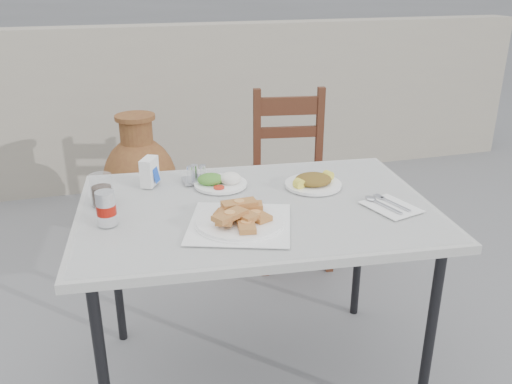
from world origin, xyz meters
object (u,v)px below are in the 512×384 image
object	(u,v)px
salad_rice_plate	(220,181)
terracotta_urn	(141,183)
cafe_table	(256,218)
pide_plate	(240,216)
soda_can	(106,208)
napkin_holder	(149,172)
salad_chopped_plate	(313,181)
cola_glass	(102,191)
condiment_caddy	(196,176)
chair	(292,175)

from	to	relation	value
salad_rice_plate	terracotta_urn	size ratio (longest dim) A/B	0.27
cafe_table	pide_plate	size ratio (longest dim) A/B	3.16
salad_rice_plate	terracotta_urn	distance (m)	1.29
soda_can	napkin_holder	world-z (taller)	soda_can
soda_can	salad_chopped_plate	bearing A→B (deg)	9.44
soda_can	napkin_holder	bearing A→B (deg)	61.56
napkin_holder	pide_plate	bearing A→B (deg)	-33.61
cola_glass	terracotta_urn	world-z (taller)	cola_glass
soda_can	condiment_caddy	size ratio (longest dim) A/B	1.09
cola_glass	condiment_caddy	world-z (taller)	cola_glass
salad_rice_plate	chair	world-z (taller)	chair
pide_plate	salad_rice_plate	world-z (taller)	pide_plate
napkin_holder	chair	world-z (taller)	chair
salad_chopped_plate	salad_rice_plate	bearing A→B (deg)	162.94
condiment_caddy	salad_chopped_plate	bearing A→B (deg)	-21.87
pide_plate	terracotta_urn	world-z (taller)	pide_plate
cola_glass	chair	xyz separation A→B (m)	(1.03, 0.79, -0.33)
salad_chopped_plate	chair	distance (m)	0.92
cafe_table	salad_rice_plate	xyz separation A→B (m)	(-0.08, 0.22, 0.07)
salad_rice_plate	napkin_holder	distance (m)	0.28
salad_rice_plate	pide_plate	bearing A→B (deg)	-92.31
salad_chopped_plate	napkin_holder	xyz separation A→B (m)	(-0.62, 0.19, 0.04)
condiment_caddy	terracotta_urn	world-z (taller)	condiment_caddy
soda_can	terracotta_urn	bearing A→B (deg)	81.84
salad_chopped_plate	cola_glass	world-z (taller)	cola_glass
pide_plate	cola_glass	size ratio (longest dim) A/B	3.79
salad_chopped_plate	terracotta_urn	bearing A→B (deg)	114.23
cola_glass	chair	size ratio (longest dim) A/B	0.12
chair	napkin_holder	bearing A→B (deg)	-132.92
cafe_table	soda_can	xyz separation A→B (m)	(-0.52, -0.02, 0.11)
pide_plate	napkin_holder	distance (m)	0.51
cafe_table	chair	size ratio (longest dim) A/B	1.41
salad_chopped_plate	condiment_caddy	size ratio (longest dim) A/B	2.09
salad_chopped_plate	condiment_caddy	world-z (taller)	condiment_caddy
pide_plate	soda_can	world-z (taller)	soda_can
napkin_holder	condiment_caddy	world-z (taller)	napkin_holder
pide_plate	soda_can	xyz separation A→B (m)	(-0.43, 0.12, 0.03)
cafe_table	cola_glass	world-z (taller)	cola_glass
cafe_table	soda_can	size ratio (longest dim) A/B	11.58
soda_can	condiment_caddy	distance (m)	0.47
cafe_table	terracotta_urn	bearing A→B (deg)	102.67
soda_can	cola_glass	world-z (taller)	soda_can
napkin_holder	terracotta_urn	distance (m)	1.20
salad_chopped_plate	chair	bearing A→B (deg)	75.10
salad_rice_plate	napkin_holder	world-z (taller)	napkin_holder
pide_plate	cola_glass	xyz separation A→B (m)	(-0.44, 0.30, 0.02)
salad_chopped_plate	cafe_table	bearing A→B (deg)	-157.31
cafe_table	soda_can	bearing A→B (deg)	-177.87
salad_chopped_plate	cola_glass	bearing A→B (deg)	176.60
pide_plate	terracotta_urn	bearing A→B (deg)	98.01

